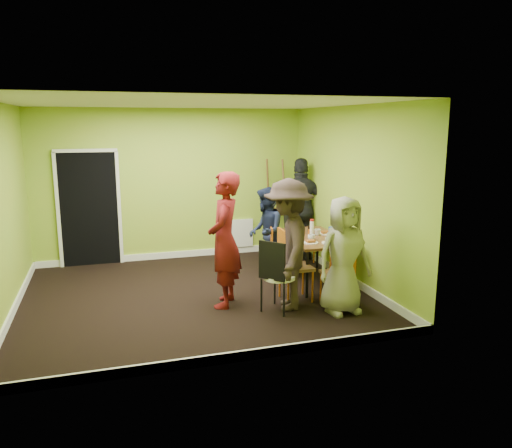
{
  "coord_description": "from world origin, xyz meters",
  "views": [
    {
      "loc": [
        -1.24,
        -7.05,
        2.52
      ],
      "look_at": [
        0.94,
        0.0,
        1.03
      ],
      "focal_mm": 35.0,
      "sensor_mm": 36.0,
      "label": 1
    }
  ],
  "objects_px": {
    "dining_table": "(313,240)",
    "person_standing": "(224,240)",
    "chair_front_end": "(340,269)",
    "person_front_end": "(344,255)",
    "person_left_near": "(288,245)",
    "person_back_end": "(301,209)",
    "chair_left_near": "(291,261)",
    "blue_bottle": "(331,233)",
    "orange_bottle": "(309,232)",
    "easel": "(282,206)",
    "chair_left_far": "(277,249)",
    "person_left_far": "(266,232)",
    "thermos": "(312,228)",
    "chair_back_end": "(296,225)",
    "chair_bentwood": "(277,273)"
  },
  "relations": [
    {
      "from": "chair_front_end",
      "to": "chair_back_end",
      "type": "bearing_deg",
      "value": 86.01
    },
    {
      "from": "thermos",
      "to": "person_standing",
      "type": "height_order",
      "value": "person_standing"
    },
    {
      "from": "orange_bottle",
      "to": "person_back_end",
      "type": "distance_m",
      "value": 1.26
    },
    {
      "from": "chair_left_far",
      "to": "person_left_near",
      "type": "distance_m",
      "value": 1.48
    },
    {
      "from": "person_left_near",
      "to": "person_back_end",
      "type": "relative_size",
      "value": 0.95
    },
    {
      "from": "thermos",
      "to": "chair_bentwood",
      "type": "bearing_deg",
      "value": -130.93
    },
    {
      "from": "chair_left_near",
      "to": "chair_left_far",
      "type": "bearing_deg",
      "value": 171.22
    },
    {
      "from": "person_standing",
      "to": "person_left_near",
      "type": "bearing_deg",
      "value": 88.23
    },
    {
      "from": "chair_front_end",
      "to": "person_front_end",
      "type": "height_order",
      "value": "person_front_end"
    },
    {
      "from": "orange_bottle",
      "to": "person_front_end",
      "type": "height_order",
      "value": "person_front_end"
    },
    {
      "from": "chair_left_near",
      "to": "orange_bottle",
      "type": "xyz_separation_m",
      "value": [
        0.66,
        0.88,
        0.2
      ]
    },
    {
      "from": "person_left_far",
      "to": "person_left_near",
      "type": "relative_size",
      "value": 0.83
    },
    {
      "from": "chair_front_end",
      "to": "easel",
      "type": "xyz_separation_m",
      "value": [
        0.27,
        3.07,
        0.38
      ]
    },
    {
      "from": "orange_bottle",
      "to": "person_front_end",
      "type": "bearing_deg",
      "value": -95.75
    },
    {
      "from": "dining_table",
      "to": "person_standing",
      "type": "xyz_separation_m",
      "value": [
        -1.61,
        -0.62,
        0.25
      ]
    },
    {
      "from": "chair_front_end",
      "to": "person_front_end",
      "type": "bearing_deg",
      "value": -100.2
    },
    {
      "from": "chair_back_end",
      "to": "orange_bottle",
      "type": "xyz_separation_m",
      "value": [
        -0.2,
        -1.09,
        0.1
      ]
    },
    {
      "from": "chair_front_end",
      "to": "person_left_far",
      "type": "distance_m",
      "value": 1.8
    },
    {
      "from": "orange_bottle",
      "to": "person_front_end",
      "type": "relative_size",
      "value": 0.05
    },
    {
      "from": "chair_left_near",
      "to": "chair_front_end",
      "type": "height_order",
      "value": "chair_left_near"
    },
    {
      "from": "chair_left_far",
      "to": "easel",
      "type": "distance_m",
      "value": 1.7
    },
    {
      "from": "chair_back_end",
      "to": "chair_front_end",
      "type": "xyz_separation_m",
      "value": [
        -0.31,
        -2.41,
        -0.14
      ]
    },
    {
      "from": "orange_bottle",
      "to": "person_left_far",
      "type": "xyz_separation_m",
      "value": [
        -0.62,
        0.4,
        -0.04
      ]
    },
    {
      "from": "chair_left_far",
      "to": "easel",
      "type": "height_order",
      "value": "easel"
    },
    {
      "from": "chair_left_far",
      "to": "person_left_near",
      "type": "bearing_deg",
      "value": -0.75
    },
    {
      "from": "chair_left_near",
      "to": "person_back_end",
      "type": "relative_size",
      "value": 0.55
    },
    {
      "from": "chair_back_end",
      "to": "thermos",
      "type": "xyz_separation_m",
      "value": [
        -0.2,
        -1.19,
        0.18
      ]
    },
    {
      "from": "dining_table",
      "to": "chair_back_end",
      "type": "relative_size",
      "value": 1.54
    },
    {
      "from": "person_standing",
      "to": "person_front_end",
      "type": "xyz_separation_m",
      "value": [
        1.45,
        -0.74,
        -0.15
      ]
    },
    {
      "from": "dining_table",
      "to": "easel",
      "type": "height_order",
      "value": "easel"
    },
    {
      "from": "chair_back_end",
      "to": "person_front_end",
      "type": "bearing_deg",
      "value": 61.78
    },
    {
      "from": "chair_left_near",
      "to": "person_back_end",
      "type": "height_order",
      "value": "person_back_end"
    },
    {
      "from": "chair_front_end",
      "to": "chair_bentwood",
      "type": "relative_size",
      "value": 0.97
    },
    {
      "from": "chair_left_near",
      "to": "blue_bottle",
      "type": "xyz_separation_m",
      "value": [
        0.82,
        0.42,
        0.26
      ]
    },
    {
      "from": "blue_bottle",
      "to": "easel",
      "type": "bearing_deg",
      "value": 89.91
    },
    {
      "from": "thermos",
      "to": "blue_bottle",
      "type": "height_order",
      "value": "thermos"
    },
    {
      "from": "dining_table",
      "to": "person_back_end",
      "type": "height_order",
      "value": "person_back_end"
    },
    {
      "from": "dining_table",
      "to": "person_standing",
      "type": "distance_m",
      "value": 1.74
    },
    {
      "from": "person_front_end",
      "to": "dining_table",
      "type": "bearing_deg",
      "value": 78.51
    },
    {
      "from": "easel",
      "to": "person_back_end",
      "type": "relative_size",
      "value": 0.99
    },
    {
      "from": "person_standing",
      "to": "person_back_end",
      "type": "bearing_deg",
      "value": 157.71
    },
    {
      "from": "chair_bentwood",
      "to": "person_left_near",
      "type": "distance_m",
      "value": 0.42
    },
    {
      "from": "blue_bottle",
      "to": "orange_bottle",
      "type": "xyz_separation_m",
      "value": [
        -0.16,
        0.46,
        -0.06
      ]
    },
    {
      "from": "person_left_far",
      "to": "person_front_end",
      "type": "relative_size",
      "value": 0.94
    },
    {
      "from": "person_back_end",
      "to": "easel",
      "type": "bearing_deg",
      "value": -49.18
    },
    {
      "from": "chair_left_near",
      "to": "blue_bottle",
      "type": "height_order",
      "value": "chair_left_near"
    },
    {
      "from": "blue_bottle",
      "to": "person_left_near",
      "type": "height_order",
      "value": "person_left_near"
    },
    {
      "from": "chair_left_near",
      "to": "person_back_end",
      "type": "xyz_separation_m",
      "value": [
        1.01,
        2.08,
        0.36
      ]
    },
    {
      "from": "person_standing",
      "to": "chair_back_end",
      "type": "bearing_deg",
      "value": 158.41
    },
    {
      "from": "person_front_end",
      "to": "chair_left_far",
      "type": "bearing_deg",
      "value": 95.32
    }
  ]
}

